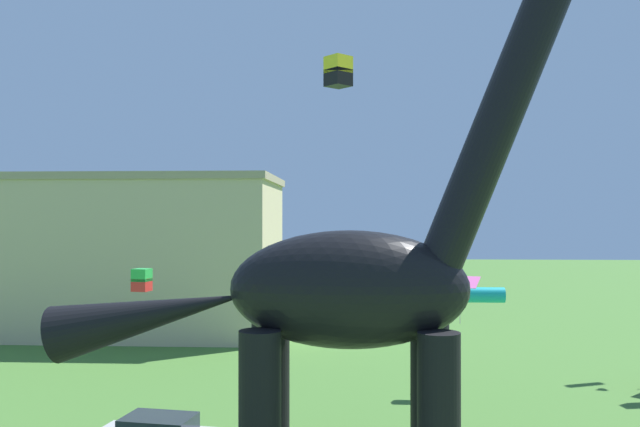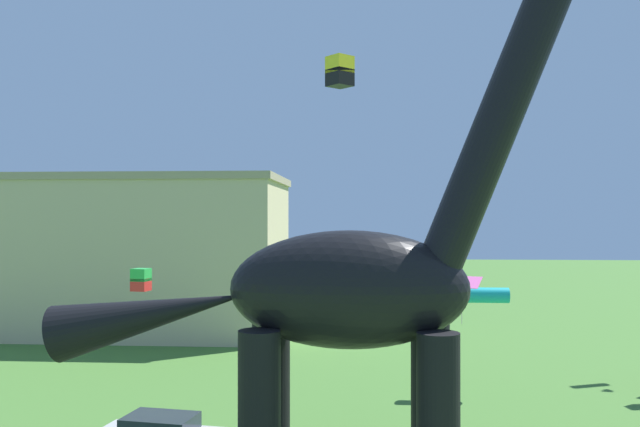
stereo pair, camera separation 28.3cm
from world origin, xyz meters
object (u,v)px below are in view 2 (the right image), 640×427
dinosaur_sculpture (346,289)px  kite_high_right (340,71)px  kite_apex (141,280)px  kite_far_left (462,282)px  kite_near_low (480,294)px

dinosaur_sculpture → kite_high_right: size_ratio=15.91×
kite_apex → kite_far_left: (8.99, 6.38, -0.61)m
kite_far_left → kite_apex: bearing=-144.6°
kite_far_left → kite_high_right: size_ratio=1.53×
dinosaur_sculpture → kite_far_left: 5.52m
dinosaur_sculpture → kite_near_low: bearing=43.9°
kite_high_right → kite_apex: bearing=-126.6°
kite_near_low → kite_high_right: size_ratio=2.44×
kite_apex → kite_high_right: bearing=53.4°
dinosaur_sculpture → kite_near_low: 14.02m
dinosaur_sculpture → kite_high_right: dinosaur_sculpture is taller
kite_high_right → dinosaur_sculpture: bearing=-85.2°
kite_far_left → dinosaur_sculpture: bearing=-133.9°
kite_far_left → kite_high_right: (-4.17, 0.11, 7.30)m
dinosaur_sculpture → kite_apex: size_ratio=29.22×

